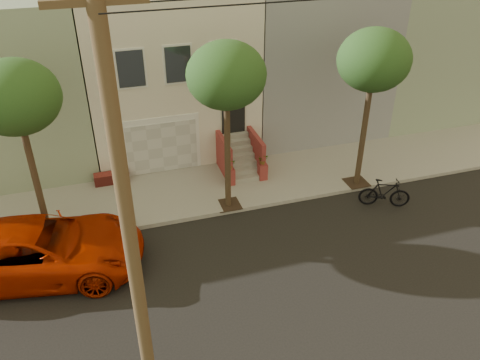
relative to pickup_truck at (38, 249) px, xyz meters
name	(u,v)px	position (x,y,z in m)	size (l,w,h in m)	color
ground	(232,280)	(5.67, -2.21, -0.90)	(90.00, 90.00, 0.00)	black
sidewalk	(195,191)	(5.67, 3.14, -0.83)	(40.00, 3.70, 0.15)	gray
house_row	(163,61)	(5.67, 8.98, 2.74)	(33.10, 11.70, 7.00)	beige
tree_left	(15,99)	(0.17, 1.69, 4.36)	(2.70, 2.57, 6.30)	#2D2116
tree_mid	(226,76)	(6.67, 1.69, 4.36)	(2.70, 2.57, 6.30)	#2D2116
tree_right	(374,61)	(12.17, 1.69, 4.36)	(2.70, 2.57, 6.30)	#2D2116
pickup_truck	(38,249)	(0.00, 0.00, 0.00)	(2.99, 6.49, 1.80)	#AE1F00
motorcycle	(385,193)	(12.43, 0.08, -0.32)	(0.55, 1.94, 1.16)	black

